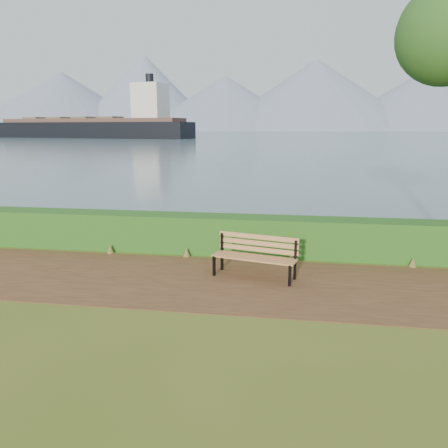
# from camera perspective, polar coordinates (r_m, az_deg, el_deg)

# --- Properties ---
(ground) EXTENTS (140.00, 140.00, 0.00)m
(ground) POSITION_cam_1_polar(r_m,az_deg,el_deg) (9.34, -1.26, -8.19)
(ground) COLOR #56621C
(ground) RESTS_ON ground
(path) EXTENTS (40.00, 3.40, 0.01)m
(path) POSITION_cam_1_polar(r_m,az_deg,el_deg) (9.62, -0.94, -7.54)
(path) COLOR #532E1C
(path) RESTS_ON ground
(hedge) EXTENTS (32.00, 0.85, 1.00)m
(hedge) POSITION_cam_1_polar(r_m,az_deg,el_deg) (11.65, 0.97, -1.40)
(hedge) COLOR #204C15
(hedge) RESTS_ON ground
(water) EXTENTS (700.00, 510.00, 0.00)m
(water) POSITION_cam_1_polar(r_m,az_deg,el_deg) (268.62, 8.70, 11.73)
(water) COLOR #476273
(water) RESTS_ON ground
(mountains) EXTENTS (585.00, 190.00, 70.00)m
(mountains) POSITION_cam_1_polar(r_m,az_deg,el_deg) (415.50, 7.65, 15.83)
(mountains) COLOR slate
(mountains) RESTS_ON ground
(bench) EXTENTS (1.95, 0.98, 0.94)m
(bench) POSITION_cam_1_polar(r_m,az_deg,el_deg) (9.81, 4.16, -3.85)
(bench) COLOR black
(bench) RESTS_ON ground
(cargo_ship) EXTENTS (65.55, 22.73, 19.67)m
(cargo_ship) POSITION_cam_1_polar(r_m,az_deg,el_deg) (140.09, -16.19, 11.94)
(cargo_ship) COLOR black
(cargo_ship) RESTS_ON ground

